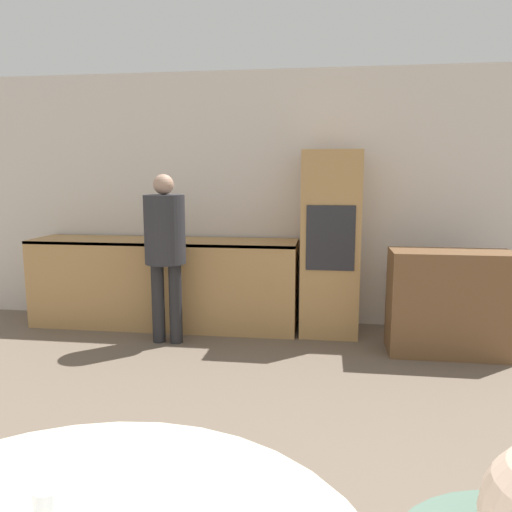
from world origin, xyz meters
The scene contains 6 objects.
wall_back centered at (0.00, 5.55, 1.30)m, with size 7.08×0.05×2.60m.
kitchen_counter centered at (-1.32, 5.20, 0.46)m, with size 2.73×0.60×0.90m.
oven_unit centered at (0.36, 5.21, 0.89)m, with size 0.56×0.59×1.78m.
sideboard centered at (1.39, 4.73, 0.45)m, with size 1.02×0.45×0.91m.
person_standing centered at (-1.13, 4.68, 0.96)m, with size 0.37×0.37×1.56m.
cup centered at (-0.29, 1.27, 0.81)m, with size 0.07×0.07×0.10m.
Camera 1 is at (0.31, 0.34, 1.54)m, focal length 35.00 mm.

